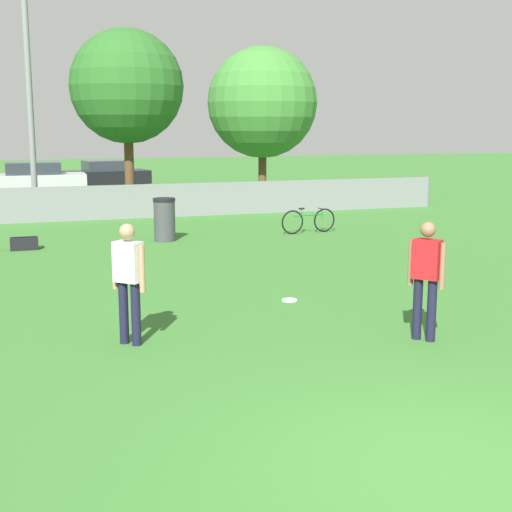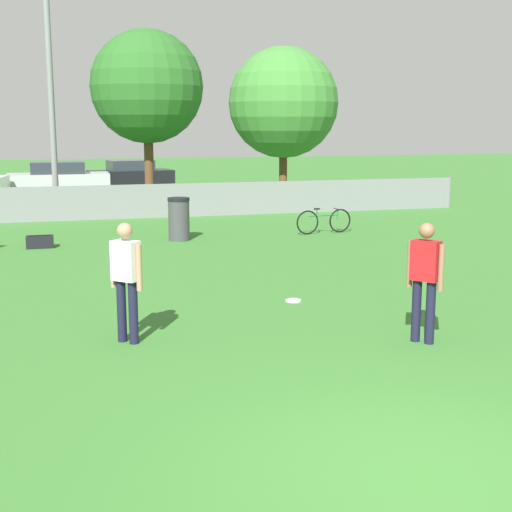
# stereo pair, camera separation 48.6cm
# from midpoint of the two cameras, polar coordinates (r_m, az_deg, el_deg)

# --- Properties ---
(ground_plane) EXTENTS (120.00, 120.00, 0.00)m
(ground_plane) POSITION_cam_midpoint_polar(r_m,az_deg,el_deg) (6.67, 12.85, -16.54)
(ground_plane) COLOR #38722D
(fence_backline) EXTENTS (21.86, 0.07, 1.21)m
(fence_backline) POSITION_cam_midpoint_polar(r_m,az_deg,el_deg) (23.39, -10.44, 4.30)
(fence_backline) COLOR gray
(fence_backline) RESTS_ON ground_plane
(light_pole) EXTENTS (0.90, 0.36, 9.55)m
(light_pole) POSITION_cam_midpoint_polar(r_m,az_deg,el_deg) (24.66, -18.45, 15.91)
(light_pole) COLOR gray
(light_pole) RESTS_ON ground_plane
(tree_near_pole) EXTENTS (3.82, 3.82, 6.17)m
(tree_near_pole) POSITION_cam_midpoint_polar(r_m,az_deg,el_deg) (25.02, -10.87, 13.16)
(tree_near_pole) COLOR brown
(tree_near_pole) RESTS_ON ground_plane
(tree_far_right) EXTENTS (4.28, 4.28, 5.98)m
(tree_far_right) POSITION_cam_midpoint_polar(r_m,az_deg,el_deg) (28.35, 0.02, 12.16)
(tree_far_right) COLOR brown
(tree_far_right) RESTS_ON ground_plane
(player_receiver_white) EXTENTS (0.42, 0.42, 1.69)m
(player_receiver_white) POSITION_cam_midpoint_polar(r_m,az_deg,el_deg) (9.90, -11.55, -1.55)
(player_receiver_white) COLOR #191933
(player_receiver_white) RESTS_ON ground_plane
(player_defender_red) EXTENTS (0.41, 0.43, 1.69)m
(player_defender_red) POSITION_cam_midpoint_polar(r_m,az_deg,el_deg) (10.12, 12.12, -1.32)
(player_defender_red) COLOR #191933
(player_defender_red) RESTS_ON ground_plane
(frisbee_disc) EXTENTS (0.27, 0.27, 0.03)m
(frisbee_disc) POSITION_cam_midpoint_polar(r_m,az_deg,el_deg) (12.32, 1.57, -3.55)
(frisbee_disc) COLOR white
(frisbee_disc) RESTS_ON ground_plane
(bicycle_sideline) EXTENTS (1.68, 0.44, 0.72)m
(bicycle_sideline) POSITION_cam_midpoint_polar(r_m,az_deg,el_deg) (19.98, 3.54, 2.84)
(bicycle_sideline) COLOR black
(bicycle_sideline) RESTS_ON ground_plane
(trash_bin) EXTENTS (0.58, 0.58, 1.12)m
(trash_bin) POSITION_cam_midpoint_polar(r_m,az_deg,el_deg) (18.73, -8.07, 2.91)
(trash_bin) COLOR #3F3F44
(trash_bin) RESTS_ON ground_plane
(gear_bag_sideline) EXTENTS (0.65, 0.36, 0.32)m
(gear_bag_sideline) POSITION_cam_midpoint_polar(r_m,az_deg,el_deg) (18.29, -18.78, 0.95)
(gear_bag_sideline) COLOR black
(gear_bag_sideline) RESTS_ON ground_plane
(parked_car_silver) EXTENTS (4.35, 1.80, 1.41)m
(parked_car_silver) POSITION_cam_midpoint_polar(r_m,az_deg,el_deg) (32.38, -17.76, 5.90)
(parked_car_silver) COLOR black
(parked_car_silver) RESTS_ON ground_plane
(parked_car_dark) EXTENTS (4.15, 2.34, 1.31)m
(parked_car_dark) POSITION_cam_midpoint_polar(r_m,az_deg,el_deg) (35.09, -12.26, 6.39)
(parked_car_dark) COLOR black
(parked_car_dark) RESTS_ON ground_plane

